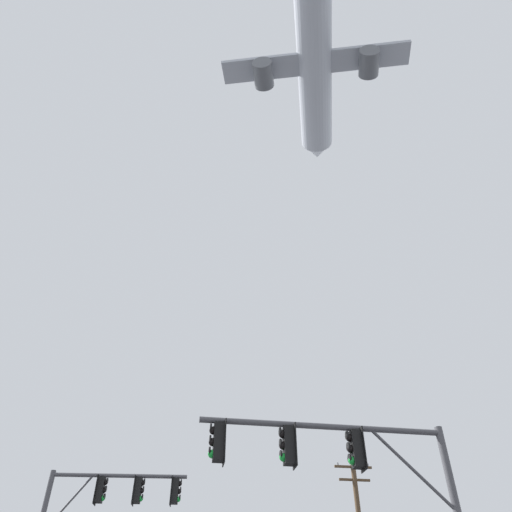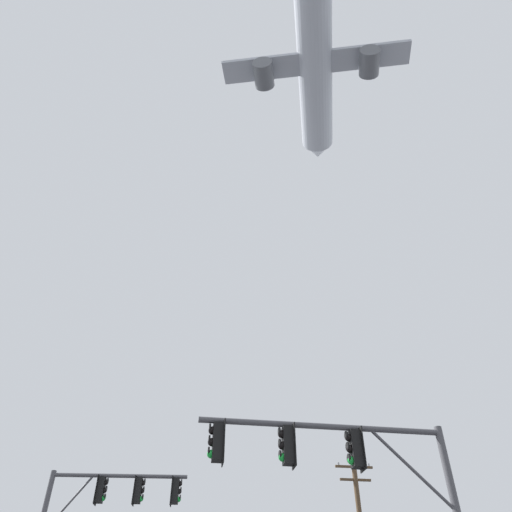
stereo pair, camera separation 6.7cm
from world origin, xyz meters
name	(u,v)px [view 2 (the right image)]	position (x,y,z in m)	size (l,w,h in m)	color
signal_pole_near	(350,474)	(3.36, 7.46, 4.52)	(6.43, 0.53, 5.80)	#4C4C51
airplane	(315,65)	(8.95, 21.34, 47.52)	(18.61, 24.09, 6.61)	#B7BCC6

